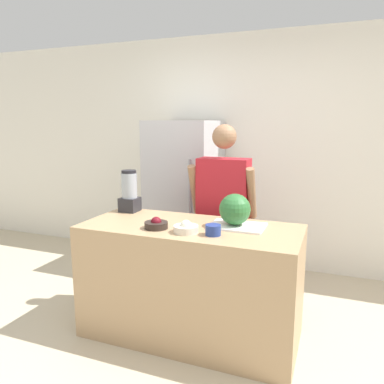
{
  "coord_description": "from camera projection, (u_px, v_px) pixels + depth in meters",
  "views": [
    {
      "loc": [
        0.99,
        -2.15,
        1.64
      ],
      "look_at": [
        0.0,
        0.39,
        1.13
      ],
      "focal_mm": 35.0,
      "sensor_mm": 36.0,
      "label": 1
    }
  ],
  "objects": [
    {
      "name": "ground_plane",
      "position": [
        172.0,
        360.0,
        2.62
      ],
      "size": [
        14.0,
        14.0,
        0.0
      ],
      "primitive_type": "plane",
      "color": "beige"
    },
    {
      "name": "bowl_cream",
      "position": [
        186.0,
        228.0,
        2.61
      ],
      "size": [
        0.18,
        0.18,
        0.09
      ],
      "color": "beige",
      "rests_on": "counter_island"
    },
    {
      "name": "bowl_small_blue",
      "position": [
        213.0,
        230.0,
        2.55
      ],
      "size": [
        0.11,
        0.11,
        0.07
      ],
      "color": "navy",
      "rests_on": "counter_island"
    },
    {
      "name": "bowl_cherries",
      "position": [
        156.0,
        224.0,
        2.71
      ],
      "size": [
        0.17,
        0.17,
        0.09
      ],
      "color": "#2D231E",
      "rests_on": "counter_island"
    },
    {
      "name": "wall_back",
      "position": [
        245.0,
        153.0,
        4.26
      ],
      "size": [
        8.0,
        0.06,
        2.6
      ],
      "color": "white",
      "rests_on": "ground_plane"
    },
    {
      "name": "blender",
      "position": [
        129.0,
        192.0,
        3.21
      ],
      "size": [
        0.15,
        0.15,
        0.36
      ],
      "color": "#28282D",
      "rests_on": "counter_island"
    },
    {
      "name": "watermelon",
      "position": [
        235.0,
        209.0,
        2.74
      ],
      "size": [
        0.23,
        0.23,
        0.23
      ],
      "color": "#2D6B33",
      "rests_on": "cutting_board"
    },
    {
      "name": "cutting_board",
      "position": [
        237.0,
        226.0,
        2.76
      ],
      "size": [
        0.4,
        0.29,
        0.01
      ],
      "color": "white",
      "rests_on": "counter_island"
    },
    {
      "name": "counter_island",
      "position": [
        190.0,
        281.0,
        2.87
      ],
      "size": [
        1.63,
        0.72,
        0.88
      ],
      "color": "tan",
      "rests_on": "ground_plane"
    },
    {
      "name": "person",
      "position": [
        223.0,
        215.0,
        3.33
      ],
      "size": [
        0.59,
        0.26,
        1.62
      ],
      "color": "#4C608C",
      "rests_on": "ground_plane"
    },
    {
      "name": "refrigerator",
      "position": [
        185.0,
        196.0,
        4.16
      ],
      "size": [
        0.7,
        0.76,
        1.66
      ],
      "color": "#B7B7BC",
      "rests_on": "ground_plane"
    }
  ]
}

